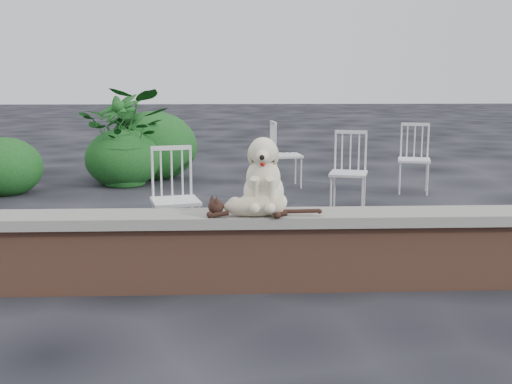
{
  "coord_description": "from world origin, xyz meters",
  "views": [
    {
      "loc": [
        -0.92,
        -4.56,
        1.59
      ],
      "look_at": [
        -0.72,
        0.2,
        0.7
      ],
      "focal_mm": 44.12,
      "sensor_mm": 36.0,
      "label": 1
    }
  ],
  "objects_px": {
    "chair_b": "(349,172)",
    "dog": "(264,173)",
    "chair_e": "(286,154)",
    "potted_plant_b": "(119,137)",
    "chair_a": "(175,199)",
    "cat": "(254,205)",
    "potted_plant_a": "(128,137)",
    "chair_d": "(414,159)"
  },
  "relations": [
    {
      "from": "dog",
      "to": "potted_plant_b",
      "type": "height_order",
      "value": "potted_plant_b"
    },
    {
      "from": "chair_e",
      "to": "chair_a",
      "type": "height_order",
      "value": "same"
    },
    {
      "from": "cat",
      "to": "potted_plant_a",
      "type": "distance_m",
      "value": 4.97
    },
    {
      "from": "dog",
      "to": "chair_b",
      "type": "bearing_deg",
      "value": 72.16
    },
    {
      "from": "potted_plant_b",
      "to": "chair_d",
      "type": "bearing_deg",
      "value": -17.4
    },
    {
      "from": "cat",
      "to": "chair_a",
      "type": "bearing_deg",
      "value": 124.44
    },
    {
      "from": "cat",
      "to": "potted_plant_a",
      "type": "xyz_separation_m",
      "value": [
        -1.64,
        4.69,
        0.04
      ]
    },
    {
      "from": "potted_plant_a",
      "to": "dog",
      "type": "bearing_deg",
      "value": -69.25
    },
    {
      "from": "chair_b",
      "to": "chair_a",
      "type": "xyz_separation_m",
      "value": [
        -1.89,
        -1.55,
        0.0
      ]
    },
    {
      "from": "chair_b",
      "to": "dog",
      "type": "bearing_deg",
      "value": -97.79
    },
    {
      "from": "cat",
      "to": "chair_a",
      "type": "relative_size",
      "value": 1.04
    },
    {
      "from": "chair_b",
      "to": "chair_e",
      "type": "xyz_separation_m",
      "value": [
        -0.58,
        1.68,
        0.0
      ]
    },
    {
      "from": "cat",
      "to": "chair_b",
      "type": "height_order",
      "value": "chair_b"
    },
    {
      "from": "dog",
      "to": "chair_a",
      "type": "xyz_separation_m",
      "value": [
        -0.75,
        1.07,
        -0.4
      ]
    },
    {
      "from": "chair_a",
      "to": "potted_plant_a",
      "type": "height_order",
      "value": "potted_plant_a"
    },
    {
      "from": "dog",
      "to": "chair_a",
      "type": "bearing_deg",
      "value": 130.69
    },
    {
      "from": "chair_b",
      "to": "potted_plant_a",
      "type": "relative_size",
      "value": 0.67
    },
    {
      "from": "chair_d",
      "to": "chair_a",
      "type": "bearing_deg",
      "value": -123.02
    },
    {
      "from": "potted_plant_a",
      "to": "potted_plant_b",
      "type": "relative_size",
      "value": 1.09
    },
    {
      "from": "cat",
      "to": "chair_a",
      "type": "xyz_separation_m",
      "value": [
        -0.67,
        1.22,
        -0.19
      ]
    },
    {
      "from": "dog",
      "to": "cat",
      "type": "height_order",
      "value": "dog"
    },
    {
      "from": "chair_d",
      "to": "chair_e",
      "type": "bearing_deg",
      "value": 177.14
    },
    {
      "from": "chair_b",
      "to": "chair_a",
      "type": "bearing_deg",
      "value": -124.97
    },
    {
      "from": "chair_e",
      "to": "potted_plant_b",
      "type": "bearing_deg",
      "value": 66.03
    },
    {
      "from": "chair_e",
      "to": "chair_b",
      "type": "bearing_deg",
      "value": -167.92
    },
    {
      "from": "chair_b",
      "to": "potted_plant_b",
      "type": "relative_size",
      "value": 0.72
    },
    {
      "from": "cat",
      "to": "potted_plant_a",
      "type": "bearing_deg",
      "value": 114.9
    },
    {
      "from": "dog",
      "to": "chair_e",
      "type": "distance_m",
      "value": 4.36
    },
    {
      "from": "potted_plant_a",
      "to": "chair_b",
      "type": "bearing_deg",
      "value": -33.93
    },
    {
      "from": "cat",
      "to": "potted_plant_a",
      "type": "relative_size",
      "value": 0.69
    },
    {
      "from": "cat",
      "to": "chair_d",
      "type": "height_order",
      "value": "chair_d"
    },
    {
      "from": "chair_e",
      "to": "potted_plant_b",
      "type": "xyz_separation_m",
      "value": [
        -2.49,
        0.76,
        0.18
      ]
    },
    {
      "from": "chair_d",
      "to": "potted_plant_a",
      "type": "xyz_separation_m",
      "value": [
        -3.97,
        0.79,
        0.23
      ]
    },
    {
      "from": "cat",
      "to": "chair_e",
      "type": "height_order",
      "value": "chair_e"
    },
    {
      "from": "cat",
      "to": "potted_plant_b",
      "type": "xyz_separation_m",
      "value": [
        -1.86,
        5.21,
        -0.01
      ]
    },
    {
      "from": "potted_plant_b",
      "to": "chair_a",
      "type": "bearing_deg",
      "value": -73.47
    },
    {
      "from": "dog",
      "to": "chair_d",
      "type": "relative_size",
      "value": 0.62
    },
    {
      "from": "chair_b",
      "to": "potted_plant_a",
      "type": "xyz_separation_m",
      "value": [
        -2.86,
        1.92,
        0.23
      ]
    },
    {
      "from": "chair_b",
      "to": "chair_e",
      "type": "height_order",
      "value": "same"
    },
    {
      "from": "chair_b",
      "to": "chair_e",
      "type": "relative_size",
      "value": 1.0
    },
    {
      "from": "dog",
      "to": "cat",
      "type": "distance_m",
      "value": 0.27
    },
    {
      "from": "chair_d",
      "to": "chair_a",
      "type": "distance_m",
      "value": 4.02
    }
  ]
}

